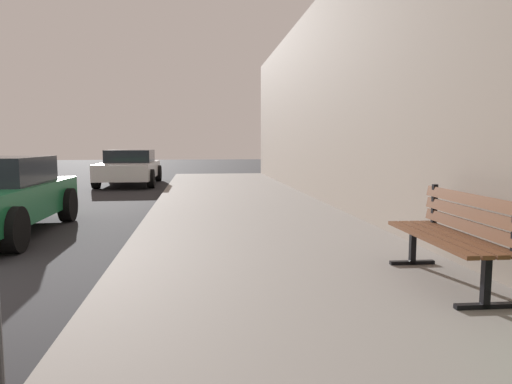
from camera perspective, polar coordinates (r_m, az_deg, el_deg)
The scene contains 4 objects.
sidewalk at distance 4.80m, azimuth 5.32°, elevation -10.92°, with size 4.00×32.00×0.15m, color gray.
building_wall at distance 5.60m, azimuth 29.03°, elevation 15.61°, with size 0.70×32.00×4.95m, color gray.
bench at distance 4.68m, azimuth 23.85°, elevation -4.49°, with size 0.56×1.61×0.89m.
car_white at distance 17.16m, azimuth -15.70°, elevation 3.08°, with size 2.02×4.50×1.27m.
Camera 1 is at (2.98, -4.48, 1.48)m, focal length 31.50 mm.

